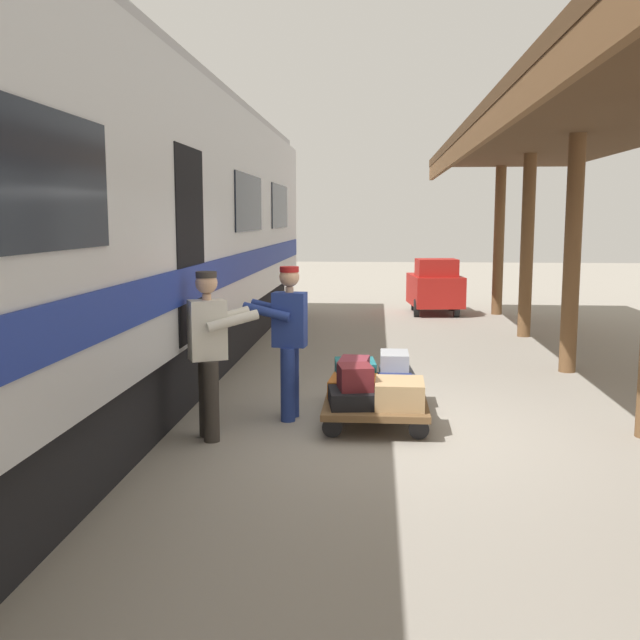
{
  "coord_description": "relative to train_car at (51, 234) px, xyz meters",
  "views": [
    {
      "loc": [
        0.34,
        7.53,
        2.23
      ],
      "look_at": [
        0.95,
        -0.17,
        1.15
      ],
      "focal_mm": 41.22,
      "sensor_mm": 36.0,
      "label": 1
    }
  ],
  "objects": [
    {
      "name": "ground_plane",
      "position": [
        -3.78,
        0.0,
        -2.06
      ],
      "size": [
        60.0,
        60.0,
        0.0
      ],
      "primitive_type": "plane",
      "color": "gray"
    },
    {
      "name": "train_car",
      "position": [
        0.0,
        0.0,
        0.0
      ],
      "size": [
        3.02,
        19.92,
        4.0
      ],
      "color": "#B7BABF",
      "rests_on": "ground_plane"
    },
    {
      "name": "luggage_cart",
      "position": [
        -3.43,
        -0.47,
        -1.83
      ],
      "size": [
        1.1,
        1.85,
        0.28
      ],
      "color": "brown",
      "rests_on": "ground_plane"
    },
    {
      "name": "suitcase_tan_vintage",
      "position": [
        -3.68,
        0.04,
        -1.65
      ],
      "size": [
        0.51,
        0.6,
        0.27
      ],
      "primitive_type": "cube",
      "rotation": [
        0.0,
        0.0,
        -0.02
      ],
      "color": "tan",
      "rests_on": "luggage_cart"
    },
    {
      "name": "suitcase_teal_softside",
      "position": [
        -3.18,
        -0.98,
        -1.64
      ],
      "size": [
        0.51,
        0.57,
        0.28
      ],
      "primitive_type": "cube",
      "rotation": [
        0.0,
        0.0,
        0.09
      ],
      "color": "#1E666B",
      "rests_on": "luggage_cart"
    },
    {
      "name": "suitcase_slate_roller",
      "position": [
        -3.68,
        -0.98,
        -1.7
      ],
      "size": [
        0.42,
        0.66,
        0.17
      ],
      "primitive_type": "cube",
      "rotation": [
        0.0,
        0.0,
        0.08
      ],
      "color": "#4C515B",
      "rests_on": "luggage_cart"
    },
    {
      "name": "suitcase_black_hardshell",
      "position": [
        -3.18,
        0.04,
        -1.7
      ],
      "size": [
        0.54,
        0.63,
        0.17
      ],
      "primitive_type": "cube",
      "rotation": [
        0.0,
        0.0,
        0.13
      ],
      "color": "black",
      "rests_on": "luggage_cart"
    },
    {
      "name": "suitcase_orange_carryall",
      "position": [
        -3.18,
        -0.47,
        -1.69
      ],
      "size": [
        0.56,
        0.6,
        0.18
      ],
      "primitive_type": "cube",
      "rotation": [
        0.0,
        0.0,
        -0.07
      ],
      "color": "#CC6B23",
      "rests_on": "luggage_cart"
    },
    {
      "name": "suitcase_navy_fabric",
      "position": [
        -3.68,
        -0.47,
        -1.69
      ],
      "size": [
        0.47,
        0.69,
        0.19
      ],
      "primitive_type": "cube",
      "rotation": [
        0.0,
        0.0,
        0.14
      ],
      "color": "navy",
      "rests_on": "luggage_cart"
    },
    {
      "name": "suitcase_maroon_trunk",
      "position": [
        -3.22,
        0.02,
        -1.48
      ],
      "size": [
        0.41,
        0.45,
        0.25
      ],
      "primitive_type": "cube",
      "rotation": [
        0.0,
        0.0,
        0.2
      ],
      "color": "maroon",
      "rests_on": "suitcase_black_hardshell"
    },
    {
      "name": "suitcase_burgundy_valise",
      "position": [
        -3.19,
        -0.44,
        -1.49
      ],
      "size": [
        0.35,
        0.49,
        0.23
      ],
      "primitive_type": "cube",
      "rotation": [
        0.0,
        0.0,
        -0.08
      ],
      "color": "maroon",
      "rests_on": "suitcase_orange_carryall"
    },
    {
      "name": "suitcase_gray_aluminum",
      "position": [
        -3.65,
        -0.99,
        -1.51
      ],
      "size": [
        0.33,
        0.52,
        0.21
      ],
      "primitive_type": "cube",
      "rotation": [
        0.0,
        0.0,
        0.0
      ],
      "color": "#9EA0A5",
      "rests_on": "suitcase_slate_roller"
    },
    {
      "name": "porter_in_overalls",
      "position": [
        -2.46,
        -0.4,
        -1.14
      ],
      "size": [
        0.7,
        0.48,
        1.7
      ],
      "color": "navy",
      "rests_on": "ground_plane"
    },
    {
      "name": "porter_by_door",
      "position": [
        -1.77,
        0.4,
        -1.14
      ],
      "size": [
        0.74,
        0.61,
        1.7
      ],
      "color": "#332D28",
      "rests_on": "ground_plane"
    },
    {
      "name": "baggage_tug",
      "position": [
        -4.78,
        -9.65,
        -1.43
      ],
      "size": [
        1.28,
        1.81,
        1.3
      ],
      "color": "#B21E19",
      "rests_on": "ground_plane"
    }
  ]
}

